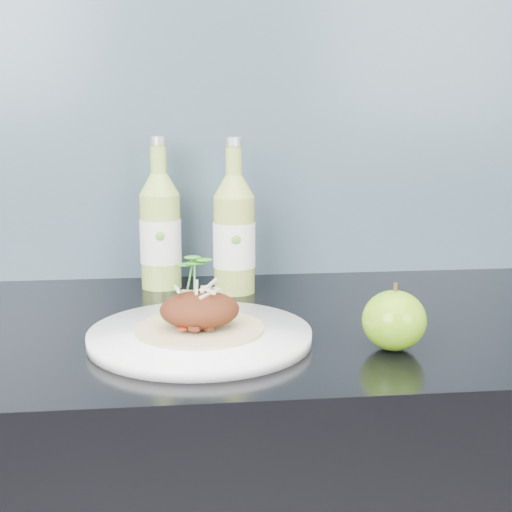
% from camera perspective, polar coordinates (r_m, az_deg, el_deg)
% --- Properties ---
extents(subway_backsplash, '(4.00, 0.02, 0.70)m').
position_cam_1_polar(subway_backsplash, '(1.28, -2.24, 14.00)').
color(subway_backsplash, '#6A8FA7').
rests_on(subway_backsplash, kitchen_counter).
extents(dinner_plate, '(0.34, 0.34, 0.02)m').
position_cam_1_polar(dinner_plate, '(0.93, -4.49, -6.38)').
color(dinner_plate, white).
rests_on(dinner_plate, kitchen_counter).
extents(pork_taco, '(0.17, 0.17, 0.10)m').
position_cam_1_polar(pork_taco, '(0.92, -4.53, -4.18)').
color(pork_taco, tan).
rests_on(pork_taco, dinner_plate).
extents(green_apple, '(0.09, 0.09, 0.09)m').
position_cam_1_polar(green_apple, '(0.91, 11.00, -5.08)').
color(green_apple, '#51810E').
rests_on(green_apple, kitchen_counter).
extents(cider_bottle_left, '(0.09, 0.09, 0.25)m').
position_cam_1_polar(cider_bottle_left, '(1.21, -7.66, 1.99)').
color(cider_bottle_left, '#9BBB4E').
rests_on(cider_bottle_left, kitchen_counter).
extents(cider_bottle_right, '(0.08, 0.08, 0.25)m').
position_cam_1_polar(cider_bottle_right, '(1.16, -1.76, 1.73)').
color(cider_bottle_right, '#9BB24A').
rests_on(cider_bottle_right, kitchen_counter).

